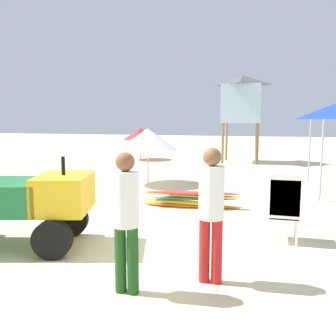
{
  "coord_description": "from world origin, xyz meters",
  "views": [
    {
      "loc": [
        1.84,
        -5.22,
        2.1
      ],
      "look_at": [
        -0.33,
        2.48,
        1.01
      ],
      "focal_mm": 38.58,
      "sensor_mm": 36.0,
      "label": 1
    }
  ],
  "objects_px": {
    "stacked_plastic_chairs": "(284,203)",
    "beach_umbrella_mid": "(140,134)",
    "lifeguard_near_right": "(211,206)",
    "lifeguard_far_right": "(126,213)",
    "utility_cart": "(15,200)",
    "lifeguard_tower": "(242,99)",
    "surfboard_pile": "(190,199)",
    "beach_umbrella_left": "(148,139)"
  },
  "relations": [
    {
      "from": "lifeguard_far_right",
      "to": "utility_cart",
      "type": "bearing_deg",
      "value": 156.78
    },
    {
      "from": "surfboard_pile",
      "to": "stacked_plastic_chairs",
      "type": "bearing_deg",
      "value": -45.02
    },
    {
      "from": "stacked_plastic_chairs",
      "to": "surfboard_pile",
      "type": "relative_size",
      "value": 0.47
    },
    {
      "from": "utility_cart",
      "to": "stacked_plastic_chairs",
      "type": "relative_size",
      "value": 2.32
    },
    {
      "from": "stacked_plastic_chairs",
      "to": "lifeguard_tower",
      "type": "xyz_separation_m",
      "value": [
        -1.63,
        11.69,
        2.35
      ]
    },
    {
      "from": "lifeguard_tower",
      "to": "beach_umbrella_mid",
      "type": "relative_size",
      "value": 2.36
    },
    {
      "from": "stacked_plastic_chairs",
      "to": "beach_umbrella_mid",
      "type": "distance_m",
      "value": 13.26
    },
    {
      "from": "beach_umbrella_left",
      "to": "beach_umbrella_mid",
      "type": "relative_size",
      "value": 1.11
    },
    {
      "from": "lifeguard_tower",
      "to": "beach_umbrella_left",
      "type": "distance_m",
      "value": 7.56
    },
    {
      "from": "lifeguard_tower",
      "to": "lifeguard_far_right",
      "type": "bearing_deg",
      "value": -91.07
    },
    {
      "from": "utility_cart",
      "to": "lifeguard_far_right",
      "type": "bearing_deg",
      "value": -23.22
    },
    {
      "from": "lifeguard_far_right",
      "to": "beach_umbrella_mid",
      "type": "xyz_separation_m",
      "value": [
        -4.84,
        13.77,
        0.35
      ]
    },
    {
      "from": "utility_cart",
      "to": "lifeguard_near_right",
      "type": "bearing_deg",
      "value": -7.97
    },
    {
      "from": "stacked_plastic_chairs",
      "to": "lifeguard_near_right",
      "type": "xyz_separation_m",
      "value": [
        -0.96,
        -1.82,
        0.31
      ]
    },
    {
      "from": "lifeguard_tower",
      "to": "lifeguard_near_right",
      "type": "bearing_deg",
      "value": -87.17
    },
    {
      "from": "lifeguard_near_right",
      "to": "lifeguard_far_right",
      "type": "relative_size",
      "value": 1.02
    },
    {
      "from": "stacked_plastic_chairs",
      "to": "beach_umbrella_mid",
      "type": "bearing_deg",
      "value": 120.56
    },
    {
      "from": "lifeguard_far_right",
      "to": "lifeguard_near_right",
      "type": "bearing_deg",
      "value": 30.69
    },
    {
      "from": "lifeguard_near_right",
      "to": "lifeguard_far_right",
      "type": "distance_m",
      "value": 1.08
    },
    {
      "from": "lifeguard_far_right",
      "to": "lifeguard_tower",
      "type": "distance_m",
      "value": 14.21
    },
    {
      "from": "beach_umbrella_left",
      "to": "lifeguard_near_right",
      "type": "bearing_deg",
      "value": -64.77
    },
    {
      "from": "utility_cart",
      "to": "lifeguard_tower",
      "type": "xyz_separation_m",
      "value": [
        2.63,
        13.05,
        2.26
      ]
    },
    {
      "from": "stacked_plastic_chairs",
      "to": "surfboard_pile",
      "type": "height_order",
      "value": "stacked_plastic_chairs"
    },
    {
      "from": "beach_umbrella_left",
      "to": "beach_umbrella_mid",
      "type": "bearing_deg",
      "value": 111.97
    },
    {
      "from": "utility_cart",
      "to": "lifeguard_tower",
      "type": "distance_m",
      "value": 13.5
    },
    {
      "from": "lifeguard_near_right",
      "to": "lifeguard_far_right",
      "type": "height_order",
      "value": "lifeguard_near_right"
    },
    {
      "from": "lifeguard_far_right",
      "to": "surfboard_pile",
      "type": "bearing_deg",
      "value": 92.21
    },
    {
      "from": "beach_umbrella_mid",
      "to": "lifeguard_near_right",
      "type": "bearing_deg",
      "value": -66.41
    },
    {
      "from": "surfboard_pile",
      "to": "lifeguard_far_right",
      "type": "bearing_deg",
      "value": -87.79
    },
    {
      "from": "utility_cart",
      "to": "lifeguard_tower",
      "type": "bearing_deg",
      "value": 78.61
    },
    {
      "from": "beach_umbrella_mid",
      "to": "lifeguard_tower",
      "type": "bearing_deg",
      "value": 3.22
    },
    {
      "from": "utility_cart",
      "to": "stacked_plastic_chairs",
      "type": "xyz_separation_m",
      "value": [
        4.26,
        1.35,
        -0.09
      ]
    },
    {
      "from": "lifeguard_near_right",
      "to": "utility_cart",
      "type": "bearing_deg",
      "value": 172.03
    },
    {
      "from": "lifeguard_tower",
      "to": "beach_umbrella_mid",
      "type": "xyz_separation_m",
      "value": [
        -5.11,
        -0.29,
        -1.71
      ]
    },
    {
      "from": "lifeguard_far_right",
      "to": "lifeguard_tower",
      "type": "xyz_separation_m",
      "value": [
        0.26,
        14.06,
        2.06
      ]
    },
    {
      "from": "lifeguard_tower",
      "to": "utility_cart",
      "type": "bearing_deg",
      "value": -101.39
    },
    {
      "from": "utility_cart",
      "to": "lifeguard_near_right",
      "type": "distance_m",
      "value": 3.34
    },
    {
      "from": "surfboard_pile",
      "to": "beach_umbrella_mid",
      "type": "relative_size",
      "value": 1.45
    },
    {
      "from": "surfboard_pile",
      "to": "beach_umbrella_left",
      "type": "distance_m",
      "value": 3.52
    },
    {
      "from": "lifeguard_near_right",
      "to": "beach_umbrella_mid",
      "type": "distance_m",
      "value": 14.43
    },
    {
      "from": "stacked_plastic_chairs",
      "to": "lifeguard_near_right",
      "type": "height_order",
      "value": "lifeguard_near_right"
    },
    {
      "from": "lifeguard_far_right",
      "to": "beach_umbrella_mid",
      "type": "distance_m",
      "value": 14.61
    }
  ]
}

